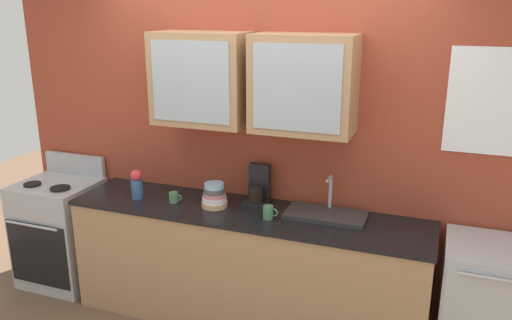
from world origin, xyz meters
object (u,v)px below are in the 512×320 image
object	(u,v)px
cup_near_bowls	(174,197)
dishwasher	(487,311)
coffee_maker	(258,189)
bowl_stack	(215,196)
sink_faucet	(326,214)
cup_near_sink	(268,212)
vase	(137,184)
stove_range	(61,232)

from	to	relation	value
cup_near_bowls	dishwasher	distance (m)	2.26
coffee_maker	cup_near_bowls	bearing A→B (deg)	-160.50
bowl_stack	cup_near_bowls	distance (m)	0.32
sink_faucet	coffee_maker	xyz separation A→B (m)	(-0.54, 0.08, 0.09)
dishwasher	bowl_stack	bearing A→B (deg)	179.76
sink_faucet	dishwasher	bearing A→B (deg)	-5.49
cup_near_sink	coffee_maker	world-z (taller)	coffee_maker
cup_near_bowls	sink_faucet	bearing A→B (deg)	6.54
vase	sink_faucet	bearing A→B (deg)	6.11
coffee_maker	vase	bearing A→B (deg)	-165.37
bowl_stack	dishwasher	world-z (taller)	bowl_stack
cup_near_sink	vase	bearing A→B (deg)	178.74
cup_near_sink	coffee_maker	distance (m)	0.31
cup_near_sink	dishwasher	xyz separation A→B (m)	(1.44, 0.07, -0.49)
sink_faucet	cup_near_bowls	size ratio (longest dim) A/B	5.47
stove_range	vase	size ratio (longest dim) A/B	4.71
stove_range	dishwasher	xyz separation A→B (m)	(3.33, -0.00, -0.01)
cup_near_sink	coffee_maker	bearing A→B (deg)	124.00
dishwasher	coffee_maker	world-z (taller)	coffee_maker
sink_faucet	dishwasher	size ratio (longest dim) A/B	0.62
cup_near_sink	cup_near_bowls	size ratio (longest dim) A/B	1.05
vase	cup_near_sink	bearing A→B (deg)	-1.26
cup_near_bowls	coffee_maker	size ratio (longest dim) A/B	0.35
sink_faucet	coffee_maker	distance (m)	0.55
bowl_stack	cup_near_sink	world-z (taller)	bowl_stack
sink_faucet	coffee_maker	bearing A→B (deg)	171.52
stove_range	sink_faucet	size ratio (longest dim) A/B	1.92
bowl_stack	cup_near_bowls	world-z (taller)	bowl_stack
cup_near_bowls	dishwasher	size ratio (longest dim) A/B	0.11
stove_range	bowl_stack	distance (m)	1.54
cup_near_bowls	coffee_maker	bearing A→B (deg)	19.50
stove_range	vase	distance (m)	1.00
bowl_stack	cup_near_sink	bearing A→B (deg)	-10.24
vase	cup_near_bowls	distance (m)	0.31
cup_near_sink	sink_faucet	bearing A→B (deg)	25.90
vase	coffee_maker	distance (m)	0.92
sink_faucet	cup_near_sink	size ratio (longest dim) A/B	5.23
stove_range	coffee_maker	size ratio (longest dim) A/B	3.69
sink_faucet	cup_near_sink	xyz separation A→B (m)	(-0.36, -0.18, 0.03)
bowl_stack	cup_near_sink	xyz separation A→B (m)	(0.44, -0.08, -0.03)
vase	cup_near_sink	xyz separation A→B (m)	(1.06, -0.02, -0.07)
bowl_stack	cup_near_bowls	size ratio (longest dim) A/B	1.87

